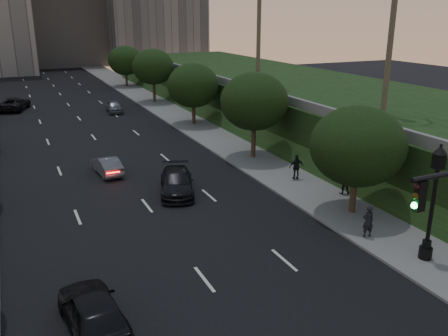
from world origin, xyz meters
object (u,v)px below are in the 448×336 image
pedestrian_b (344,181)px  sedan_near_right (177,182)px  sedan_far_left (14,104)px  pedestrian_c (297,167)px  sedan_near_left (93,311)px  sedan_far_right (114,107)px  pedestrian_a (368,221)px  sedan_mid_left (107,165)px  street_lamp (432,208)px

pedestrian_b → sedan_near_right: bearing=-2.9°
sedan_far_left → pedestrian_c: (16.61, -34.91, 0.25)m
sedan_near_left → sedan_near_right: bearing=-125.9°
pedestrian_b → sedan_far_right: bearing=-52.9°
pedestrian_b → sedan_far_left: bearing=-41.0°
sedan_far_left → sedan_far_right: sedan_far_left is taller
sedan_near_left → pedestrian_a: 13.92m
sedan_mid_left → sedan_far_left: bearing=-84.8°
sedan_far_right → pedestrian_b: 33.10m
street_lamp → sedan_near_left: size_ratio=1.19×
street_lamp → sedan_mid_left: street_lamp is taller
sedan_near_right → pedestrian_b: pedestrian_b is taller
sedan_far_left → pedestrian_c: pedestrian_c is taller
pedestrian_b → street_lamp: bearing=102.0°
street_lamp → pedestrian_c: 11.91m
sedan_far_right → pedestrian_b: size_ratio=2.43×
street_lamp → pedestrian_a: street_lamp is taller
sedan_far_left → sedan_near_right: sedan_far_left is taller
street_lamp → pedestrian_a: 3.44m
sedan_near_right → sedan_near_left: bearing=-103.9°
sedan_mid_left → pedestrian_c: bearing=143.6°
sedan_near_right → sedan_far_right: 27.56m
sedan_mid_left → pedestrian_b: pedestrian_b is taller
sedan_far_left → sedan_near_right: (8.48, -33.68, -0.04)m
street_lamp → sedan_far_left: size_ratio=1.02×
pedestrian_a → sedan_near_right: bearing=-49.0°
street_lamp → sedan_near_left: 14.93m
sedan_near_left → pedestrian_c: size_ratio=2.71×
sedan_near_right → pedestrian_a: bearing=-39.5°
sedan_far_left → sedan_near_right: bearing=122.8°
sedan_mid_left → sedan_far_right: 22.47m
street_lamp → sedan_near_right: bearing=120.1°
sedan_far_right → sedan_far_left: bearing=154.2°
pedestrian_a → pedestrian_c: bearing=-91.8°
street_lamp → sedan_far_left: street_lamp is taller
sedan_near_right → pedestrian_a: 12.11m
sedan_far_right → pedestrian_c: (6.20, -28.73, 0.34)m
sedan_far_right → pedestrian_a: (4.67, -37.65, 0.30)m
pedestrian_b → sedan_mid_left: bearing=-15.4°
pedestrian_b → pedestrian_a: bearing=87.3°
pedestrian_a → pedestrian_c: (1.53, 8.92, 0.04)m
sedan_near_right → pedestrian_c: pedestrian_c is taller
pedestrian_a → pedestrian_c: pedestrian_c is taller
sedan_far_left → pedestrian_b: (17.82, -38.44, 0.20)m
sedan_far_right → pedestrian_a: size_ratio=2.40×
sedan_near_left → pedestrian_b: (16.55, 7.07, 0.17)m
sedan_near_left → sedan_mid_left: size_ratio=1.22×
sedan_far_right → street_lamp: bearing=-77.2°
sedan_far_left → sedan_far_right: size_ratio=1.38×
street_lamp → pedestrian_b: size_ratio=3.42×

